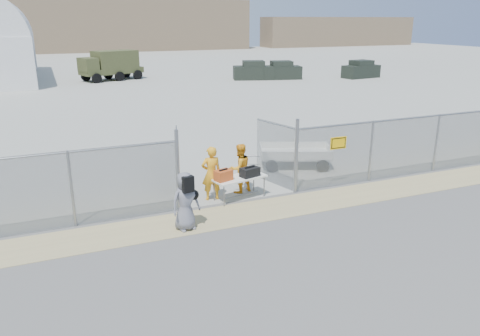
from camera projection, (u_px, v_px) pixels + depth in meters
name	position (u px, v px, depth m)	size (l,w,h in m)	color
ground	(267.00, 225.00, 13.20)	(160.00, 160.00, 0.00)	#565656
tarmac_inside	(96.00, 73.00, 50.12)	(160.00, 80.00, 0.01)	#A2A398
dirt_strip	(253.00, 212.00, 14.08)	(44.00, 1.60, 0.01)	tan
distant_hills	(100.00, 25.00, 82.23)	(140.00, 6.00, 9.00)	#7F684F
chain_link_fence	(240.00, 168.00, 14.62)	(40.00, 0.20, 2.20)	gray
folding_table	(239.00, 188.00, 15.02)	(1.74, 0.72, 0.74)	white
orange_bag	(223.00, 175.00, 14.56)	(0.52, 0.35, 0.33)	#C8501D
black_duffel	(250.00, 172.00, 14.93)	(0.61, 0.36, 0.29)	black
security_worker_left	(211.00, 173.00, 14.79)	(0.65, 0.42, 1.77)	#F9A51C
security_worker_right	(240.00, 168.00, 15.47)	(0.81, 0.63, 1.66)	#F9A51C
visitor	(185.00, 201.00, 12.70)	(0.81, 0.52, 1.65)	slate
utility_trailer	(295.00, 156.00, 18.35)	(3.54, 1.82, 0.86)	white
military_truck	(111.00, 66.00, 44.08)	(5.73, 2.12, 2.73)	#444926
parked_vehicle_near	(281.00, 70.00, 45.04)	(3.73, 1.69, 1.69)	black
parked_vehicle_mid	(253.00, 70.00, 44.71)	(3.82, 1.73, 1.73)	black
parked_vehicle_far	(361.00, 69.00, 46.00)	(3.70, 1.67, 1.67)	black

